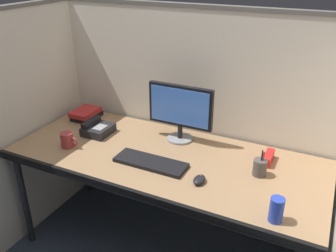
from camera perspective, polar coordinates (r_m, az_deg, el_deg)
The scene contains 12 objects.
cubicle_partition_rear at distance 2.51m, azimuth 3.96°, elevation 0.79°, with size 2.21×0.06×1.57m.
cubicle_partition_left at distance 2.64m, azimuth -21.30°, elevation 0.27°, with size 0.06×1.41×1.57m.
desk at distance 2.19m, azimuth -0.72°, elevation -6.05°, with size 1.90×0.80×0.74m.
monitor_center at distance 2.27m, azimuth 1.96°, elevation 2.67°, with size 0.43×0.17×0.37m.
keyboard_main at distance 2.09m, azimuth -2.78°, elevation -5.81°, with size 0.43×0.15×0.02m, color black.
computer_mouse at distance 1.94m, azimuth 5.01°, elevation -8.51°, with size 0.06×0.10×0.04m.
soda_can at distance 1.73m, azimuth 16.85°, elevation -12.69°, with size 0.07×0.07×0.12m, color #263FB2.
book_stack at distance 2.73m, azimuth -12.92°, elevation 1.87°, with size 0.16×0.22×0.07m.
red_stapler at distance 2.18m, azimuth 15.67°, elevation -4.90°, with size 0.04×0.15×0.06m, color red.
pen_cup at distance 2.04m, azimuth 14.42°, elevation -6.38°, with size 0.08×0.08×0.16m.
coffee_mug at distance 2.34m, azimuth -15.71°, elevation -2.15°, with size 0.13×0.08×0.09m.
desk_phone at distance 2.48m, azimuth -11.17°, elevation -0.45°, with size 0.17×0.19×0.09m.
Camera 1 is at (0.85, -1.38, 1.84)m, focal length 38.31 mm.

